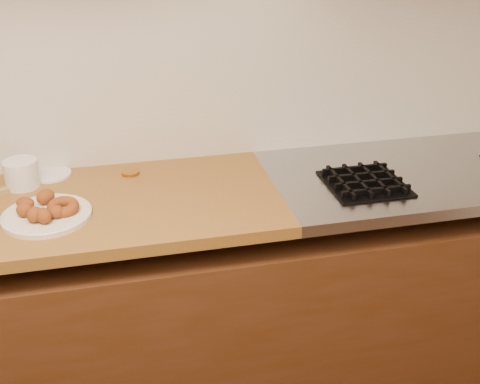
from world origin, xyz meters
name	(u,v)px	position (x,y,z in m)	size (l,w,h in m)	color
wall_back	(109,39)	(0.00, 2.00, 1.35)	(4.00, 0.02, 2.70)	tan
base_cabinet	(137,324)	(0.00, 1.69, 0.39)	(3.60, 0.60, 0.77)	#482717
stovetop	(444,171)	(1.15, 1.69, 0.88)	(1.30, 0.62, 0.04)	#9EA0A5
backsplash	(113,83)	(0.00, 1.99, 1.20)	(3.60, 0.02, 0.60)	beige
burner_grates	(451,173)	(1.13, 1.61, 0.91)	(0.91, 0.26, 0.03)	black
donut_plate	(47,215)	(-0.24, 1.61, 0.91)	(0.27, 0.27, 0.02)	silver
ring_donut	(63,207)	(-0.19, 1.61, 0.93)	(0.10, 0.10, 0.03)	brown
fried_dough_chunks	(39,208)	(-0.26, 1.61, 0.94)	(0.16, 0.20, 0.05)	brown
plastic_tub	(22,174)	(-0.33, 1.86, 0.95)	(0.11, 0.11, 0.09)	silver
tub_lid	(51,174)	(-0.24, 1.93, 0.90)	(0.14, 0.14, 0.01)	silver
brass_jar_lid	(130,172)	(0.03, 1.88, 0.91)	(0.07, 0.07, 0.01)	#A77428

